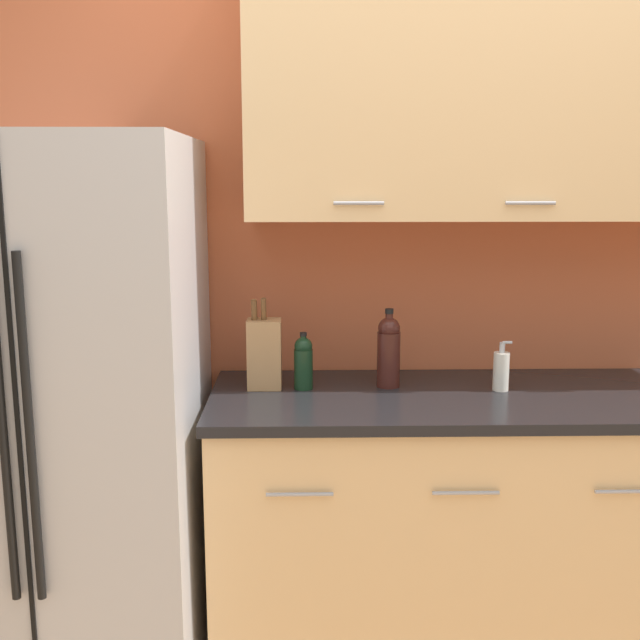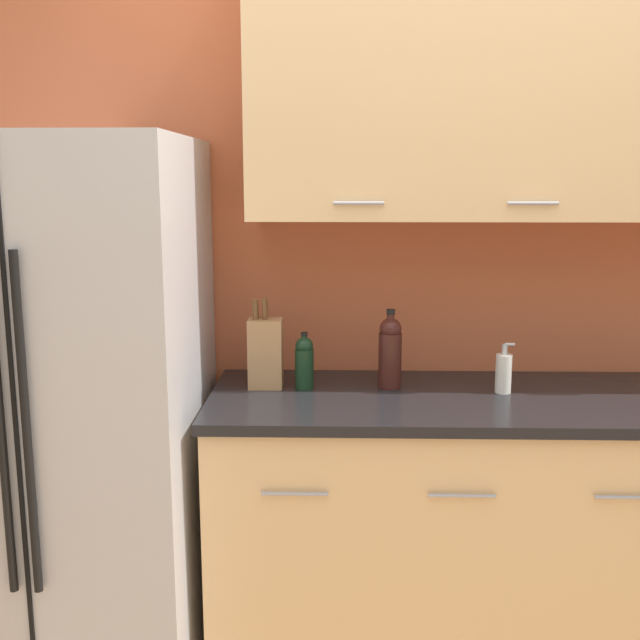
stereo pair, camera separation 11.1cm
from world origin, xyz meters
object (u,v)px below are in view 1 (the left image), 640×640
object	(u,v)px
soap_dispenser	(501,370)
refrigerator	(66,416)
wine_bottle	(389,350)
knife_block	(264,352)
oil_bottle	(303,362)

from	to	relation	value
soap_dispenser	refrigerator	bearing A→B (deg)	-175.57
refrigerator	wine_bottle	world-z (taller)	refrigerator
knife_block	oil_bottle	bearing A→B (deg)	-5.03
knife_block	refrigerator	bearing A→B (deg)	-165.96
soap_dispenser	wine_bottle	bearing A→B (deg)	171.71
oil_bottle	refrigerator	bearing A→B (deg)	-169.18
knife_block	wine_bottle	bearing A→B (deg)	1.09
knife_block	soap_dispenser	size ratio (longest dim) A/B	1.84
refrigerator	knife_block	world-z (taller)	refrigerator
soap_dispenser	oil_bottle	xyz separation A→B (m)	(-0.67, 0.03, 0.03)
refrigerator	knife_block	distance (m)	0.67
refrigerator	soap_dispenser	bearing A→B (deg)	4.43
refrigerator	wine_bottle	xyz separation A→B (m)	(1.05, 0.17, 0.17)
knife_block	soap_dispenser	xyz separation A→B (m)	(0.80, -0.05, -0.06)
soap_dispenser	oil_bottle	world-z (taller)	oil_bottle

